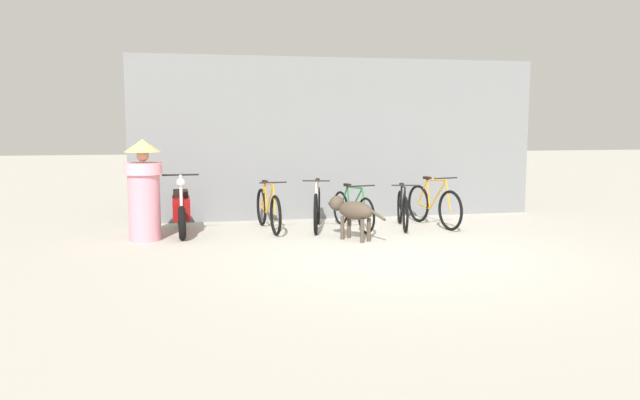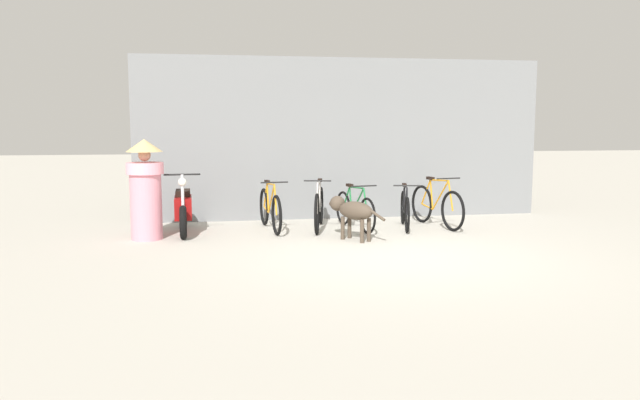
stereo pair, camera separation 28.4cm
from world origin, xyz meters
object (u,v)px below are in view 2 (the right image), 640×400
object	(u,v)px
bicycle_0	(270,209)
stray_dog	(352,211)
bicycle_2	(355,210)
bicycle_3	(405,209)
bicycle_4	(437,206)
person_in_robes	(146,187)
motorcycle	(183,210)
bicycle_1	(319,208)

from	to	relation	value
bicycle_0	stray_dog	xyz separation A→B (m)	(1.19, -1.14, 0.11)
bicycle_2	bicycle_3	world-z (taller)	bicycle_2
bicycle_0	bicycle_4	xyz separation A→B (m)	(2.96, -0.16, 0.01)
bicycle_2	bicycle_4	xyz separation A→B (m)	(1.50, 0.02, 0.04)
bicycle_2	person_in_robes	distance (m)	3.52
bicycle_3	bicycle_4	size ratio (longest dim) A/B	0.90
stray_dog	bicycle_0	bearing A→B (deg)	11.42
bicycle_4	stray_dog	world-z (taller)	bicycle_4
motorcycle	person_in_robes	bearing A→B (deg)	-49.74
bicycle_2	bicycle_0	bearing A→B (deg)	-108.01
bicycle_4	stray_dog	bearing A→B (deg)	-72.47
bicycle_0	bicycle_4	world-z (taller)	bicycle_4
bicycle_1	stray_dog	bearing A→B (deg)	30.53
bicycle_1	bicycle_3	size ratio (longest dim) A/B	1.13
bicycle_0	motorcycle	distance (m)	1.46
bicycle_1	person_in_robes	bearing A→B (deg)	-66.67
bicycle_2	motorcycle	size ratio (longest dim) A/B	0.90
stray_dog	bicycle_2	bearing A→B (deg)	-50.29
bicycle_0	bicycle_1	xyz separation A→B (m)	(0.85, -0.04, 0.01)
bicycle_2	stray_dog	distance (m)	1.01
motorcycle	stray_dog	bearing A→B (deg)	65.34
bicycle_4	bicycle_3	bearing A→B (deg)	-95.76
bicycle_2	bicycle_1	bearing A→B (deg)	-114.02
stray_dog	bicycle_1	bearing A→B (deg)	-17.74
bicycle_1	bicycle_2	distance (m)	0.62
motorcycle	person_in_robes	world-z (taller)	person_in_robes
bicycle_2	bicycle_3	distance (m)	0.90
bicycle_0	person_in_robes	distance (m)	2.14
bicycle_2	person_in_robes	xyz separation A→B (m)	(-3.47, -0.36, 0.50)
bicycle_0	motorcycle	size ratio (longest dim) A/B	0.98
bicycle_0	motorcycle	xyz separation A→B (m)	(-1.46, -0.03, 0.04)
stray_dog	person_in_robes	xyz separation A→B (m)	(-3.20, 0.61, 0.36)
bicycle_0	stray_dog	size ratio (longest dim) A/B	1.75
bicycle_2	motorcycle	world-z (taller)	motorcycle
person_in_robes	bicycle_4	bearing A→B (deg)	-168.41
bicycle_1	bicycle_3	distance (m)	1.51
bicycle_2	stray_dog	xyz separation A→B (m)	(-0.27, -0.96, 0.13)
bicycle_3	stray_dog	xyz separation A→B (m)	(-1.16, -0.92, 0.14)
bicycle_2	bicycle_4	size ratio (longest dim) A/B	0.95
person_in_robes	stray_dog	bearing A→B (deg)	176.50
bicycle_0	bicycle_2	distance (m)	1.47
person_in_robes	motorcycle	bearing A→B (deg)	-130.49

